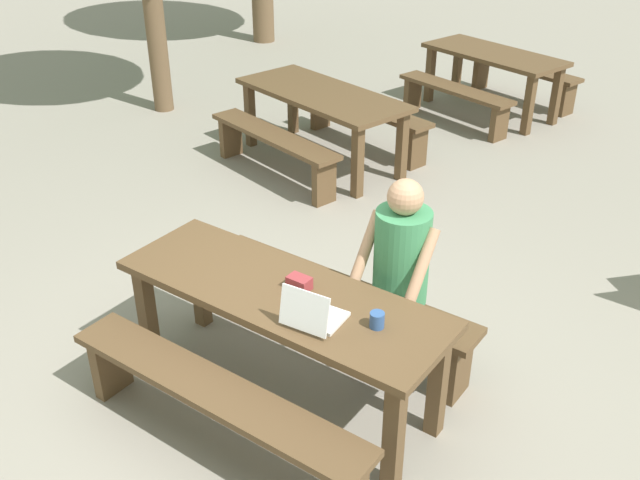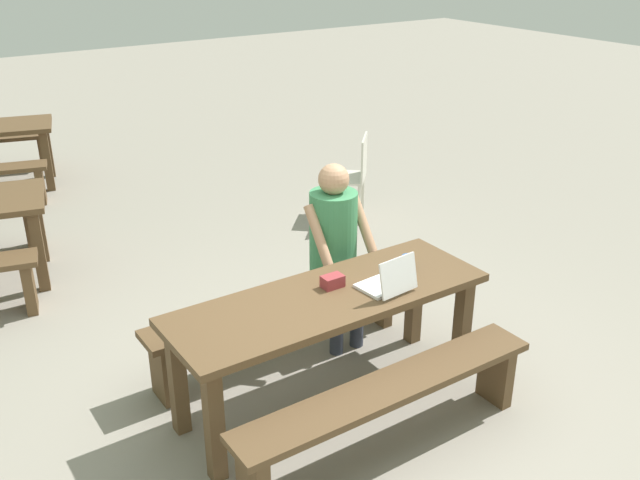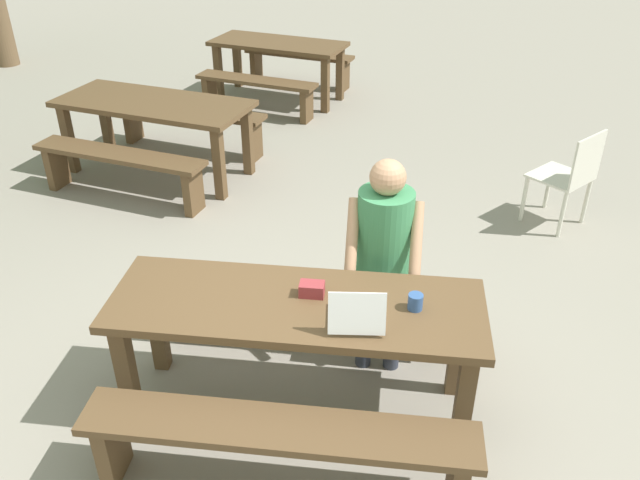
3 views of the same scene
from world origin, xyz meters
The scene contains 15 objects.
ground_plane centered at (0.00, 0.00, 0.00)m, with size 30.00×30.00×0.00m, color gray.
picnic_table_front centered at (0.00, 0.00, 0.65)m, with size 2.04×0.69×0.77m.
bench_near centered at (0.00, -0.60, 0.36)m, with size 1.97×0.30×0.47m.
bench_far centered at (0.00, 0.60, 0.36)m, with size 1.97×0.30×0.47m.
laptop centered at (0.34, -0.15, 0.83)m, with size 0.31×0.31×0.24m.
small_pouch centered at (0.08, 0.08, 0.81)m, with size 0.14×0.09×0.08m.
coffee_mug centered at (0.64, 0.02, 0.82)m, with size 0.08×0.08×0.09m.
person_seated centered at (0.45, 0.58, 0.81)m, with size 0.45×0.43×1.36m.
plastic_chair centered at (1.97, 2.47, 0.48)m, with size 0.62×0.62×0.88m.
picnic_table_mid centered at (-1.91, 3.10, 0.65)m, with size 2.05×1.23×0.76m.
bench_mid_south centered at (-2.06, 2.48, 0.35)m, with size 1.75×0.70×0.48m.
bench_mid_north centered at (-1.75, 3.72, 0.35)m, with size 1.75×0.70×0.48m.
picnic_table_rear centered at (-1.10, 5.55, 0.63)m, with size 1.86×1.15×0.75m.
bench_rear_south centered at (-1.27, 4.92, 0.33)m, with size 1.58×0.69×0.45m.
bench_rear_north centered at (-0.93, 6.19, 0.33)m, with size 1.58×0.69×0.45m.
Camera 3 is at (0.48, -2.80, 2.87)m, focal length 36.52 mm.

